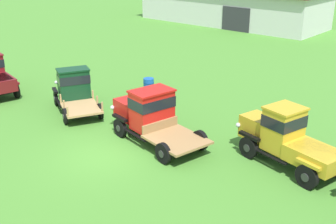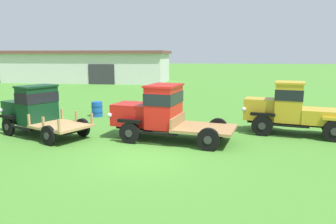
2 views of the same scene
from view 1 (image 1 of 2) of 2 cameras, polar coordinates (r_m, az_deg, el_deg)
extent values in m
plane|color=#47842D|center=(17.76, -8.25, -5.72)|extent=(240.00, 240.00, 0.00)
cube|color=silver|center=(48.70, 8.47, 13.92)|extent=(20.38, 7.22, 3.63)
cube|color=#2D2D33|center=(44.11, 9.15, 12.30)|extent=(3.20, 0.08, 2.40)
cylinder|color=black|center=(28.13, -21.78, 4.26)|extent=(0.92, 0.35, 0.90)
cylinder|color=#2D2D2D|center=(28.16, -21.58, 4.30)|extent=(0.32, 0.09, 0.32)
cylinder|color=black|center=(25.45, -19.88, 2.80)|extent=(0.92, 0.35, 0.90)
cylinder|color=#2D2D2D|center=(25.47, -19.66, 2.85)|extent=(0.32, 0.09, 0.32)
cube|color=black|center=(26.99, -21.09, 3.81)|extent=(1.58, 0.45, 0.05)
cube|color=maroon|center=(25.30, -20.02, 3.87)|extent=(1.01, 0.39, 0.12)
cylinder|color=black|center=(23.58, -14.94, 1.79)|extent=(0.78, 0.48, 0.80)
cylinder|color=#2D2D2D|center=(23.57, -15.15, 1.77)|extent=(0.26, 0.15, 0.28)
cylinder|color=black|center=(23.84, -10.82, 2.37)|extent=(0.78, 0.48, 0.80)
cylinder|color=#2D2D2D|center=(23.86, -10.62, 2.40)|extent=(0.26, 0.15, 0.28)
cylinder|color=black|center=(20.96, -13.76, -0.58)|extent=(0.78, 0.48, 0.80)
cylinder|color=#2D2D2D|center=(20.95, -13.99, -0.61)|extent=(0.26, 0.15, 0.28)
cylinder|color=black|center=(21.26, -9.15, 0.10)|extent=(0.78, 0.48, 0.80)
cylinder|color=#2D2D2D|center=(21.28, -8.93, 0.13)|extent=(0.26, 0.15, 0.28)
cube|color=black|center=(22.45, -12.26, 1.26)|extent=(4.14, 2.67, 0.12)
cube|color=#0F381E|center=(23.71, -13.08, 3.59)|extent=(1.84, 1.73, 0.90)
cube|color=silver|center=(24.38, -13.37, 3.95)|extent=(0.47, 0.89, 0.68)
sphere|color=silver|center=(24.28, -14.91, 3.90)|extent=(0.20, 0.20, 0.20)
sphere|color=silver|center=(24.48, -11.89, 4.30)|extent=(0.20, 0.20, 0.20)
cube|color=black|center=(23.43, -15.05, 2.83)|extent=(0.91, 0.58, 0.12)
cube|color=black|center=(23.70, -10.89, 3.39)|extent=(0.91, 0.58, 0.12)
cube|color=#0F381E|center=(22.50, -12.61, 3.59)|extent=(1.48, 1.77, 1.59)
cube|color=black|center=(22.40, -12.68, 4.46)|extent=(1.53, 1.82, 0.44)
cube|color=#0F381E|center=(22.27, -12.78, 5.63)|extent=(1.59, 1.87, 0.08)
cube|color=black|center=(22.58, -14.50, 1.12)|extent=(1.20, 0.68, 0.05)
cube|color=black|center=(22.85, -10.29, 1.72)|extent=(1.20, 0.68, 0.05)
cube|color=tan|center=(21.32, -11.66, 0.53)|extent=(2.70, 2.51, 0.10)
cube|color=tan|center=(22.00, -14.34, 1.76)|extent=(0.11, 0.11, 0.47)
cube|color=tan|center=(22.27, -10.15, 2.34)|extent=(0.11, 0.11, 0.47)
cube|color=tan|center=(21.10, -13.91, 0.94)|extent=(0.11, 0.11, 0.47)
cube|color=tan|center=(21.38, -9.55, 1.56)|extent=(0.11, 0.11, 0.47)
cube|color=tan|center=(20.20, -13.44, 0.06)|extent=(0.11, 0.11, 0.47)
cube|color=tan|center=(20.49, -8.90, 0.71)|extent=(0.11, 0.11, 0.47)
cylinder|color=black|center=(19.13, -6.50, -2.14)|extent=(0.88, 0.34, 0.86)
cylinder|color=#2D2D2D|center=(19.08, -6.78, -2.22)|extent=(0.30, 0.09, 0.30)
cylinder|color=black|center=(20.13, -1.76, -0.77)|extent=(0.88, 0.34, 0.86)
cylinder|color=#2D2D2D|center=(20.19, -1.51, -0.70)|extent=(0.30, 0.09, 0.30)
cylinder|color=black|center=(16.73, -0.64, -5.62)|extent=(0.88, 0.34, 0.86)
cylinder|color=#2D2D2D|center=(16.67, -0.94, -5.72)|extent=(0.30, 0.09, 0.30)
cylinder|color=black|center=(17.87, 4.37, -3.83)|extent=(0.88, 0.34, 0.86)
cylinder|color=#2D2D2D|center=(17.93, 4.63, -3.74)|extent=(0.30, 0.09, 0.30)
cube|color=black|center=(18.46, -1.46, -2.63)|extent=(4.79, 1.92, 0.12)
cube|color=red|center=(19.58, -4.51, 0.38)|extent=(1.84, 1.65, 0.90)
cube|color=silver|center=(20.20, -5.74, 0.88)|extent=(0.26, 1.07, 0.68)
sphere|color=silver|center=(19.83, -7.55, 0.61)|extent=(0.20, 0.20, 0.20)
sphere|color=silver|center=(20.56, -4.03, 1.51)|extent=(0.20, 0.20, 0.20)
cube|color=black|center=(18.94, -6.56, -0.81)|extent=(1.01, 0.38, 0.12)
cube|color=black|center=(19.95, -1.77, 0.51)|extent=(1.01, 0.38, 0.12)
cube|color=red|center=(18.39, -2.19, 0.29)|extent=(1.40, 1.90, 1.67)
cube|color=black|center=(18.26, -2.20, 1.39)|extent=(1.45, 1.95, 0.47)
cube|color=red|center=(18.10, -2.23, 2.88)|extent=(1.52, 2.00, 0.08)
cube|color=black|center=(18.16, -4.40, -3.18)|extent=(1.54, 0.42, 0.05)
cube|color=black|center=(19.20, 0.37, -1.70)|extent=(1.54, 0.42, 0.05)
cube|color=#9E7547|center=(17.44, 1.21, -3.73)|extent=(2.69, 2.40, 0.10)
cube|color=#9E7547|center=(18.16, -1.06, -1.87)|extent=(0.42, 1.85, 0.44)
cylinder|color=black|center=(17.46, 10.85, -4.74)|extent=(0.93, 0.40, 0.91)
cylinder|color=#2D2D2D|center=(17.38, 10.59, -4.84)|extent=(0.32, 0.10, 0.32)
cylinder|color=black|center=(18.49, 14.13, -3.47)|extent=(0.93, 0.40, 0.91)
cylinder|color=#2D2D2D|center=(18.57, 14.37, -3.38)|extent=(0.32, 0.10, 0.32)
cylinder|color=black|center=(15.88, 18.29, -8.31)|extent=(0.93, 0.40, 0.91)
cylinder|color=#2D2D2D|center=(15.80, 18.03, -8.45)|extent=(0.32, 0.10, 0.32)
cylinder|color=black|center=(17.01, 21.39, -6.67)|extent=(0.93, 0.40, 0.91)
cylinder|color=#2D2D2D|center=(17.10, 21.61, -6.55)|extent=(0.32, 0.10, 0.32)
cube|color=black|center=(17.17, 15.83, -5.36)|extent=(4.15, 1.75, 0.12)
cube|color=gold|center=(17.83, 12.23, -2.06)|extent=(1.55, 1.34, 0.96)
cube|color=silver|center=(18.25, 10.75, -1.55)|extent=(0.25, 0.82, 0.72)
sphere|color=silver|center=(17.85, 9.47, -1.75)|extent=(0.20, 0.20, 0.20)
sphere|color=silver|center=(18.62, 11.97, -0.94)|extent=(0.20, 0.20, 0.20)
cube|color=black|center=(17.24, 10.97, -3.24)|extent=(1.06, 0.44, 0.12)
cube|color=black|center=(18.29, 14.28, -2.04)|extent=(1.06, 0.44, 0.12)
cube|color=gold|center=(16.97, 15.34, -2.28)|extent=(1.39, 1.55, 1.68)
cube|color=black|center=(16.83, 15.46, -1.10)|extent=(1.44, 1.59, 0.47)
cube|color=gold|center=(16.65, 15.63, 0.49)|extent=(1.51, 1.64, 0.08)
cube|color=black|center=(16.77, 13.68, -5.89)|extent=(1.54, 0.50, 0.05)
cube|color=black|center=(17.83, 16.86, -4.52)|extent=(1.54, 0.50, 0.05)
cube|color=gold|center=(16.38, 19.26, -5.71)|extent=(2.23, 1.81, 0.61)
cube|color=black|center=(16.26, 19.38, -4.84)|extent=(1.88, 1.53, 0.06)
cube|color=gold|center=(15.64, 18.50, -6.71)|extent=(1.02, 0.43, 0.12)
cube|color=gold|center=(16.79, 21.62, -5.15)|extent=(1.02, 0.43, 0.12)
cylinder|color=#1951B2|center=(24.88, -2.64, 3.63)|extent=(0.61, 0.61, 0.86)
cylinder|color=navy|center=(24.83, -2.64, 4.00)|extent=(0.64, 0.64, 0.03)
cylinder|color=navy|center=(24.94, -2.63, 3.25)|extent=(0.64, 0.64, 0.03)
camera|label=2|loc=(10.78, -47.79, -11.03)|focal=35.00mm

